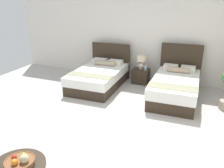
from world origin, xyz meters
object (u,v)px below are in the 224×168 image
nightstand (141,76)px  vase (146,68)px  table_lamp (141,61)px  bed_near_window (99,77)px  bed_near_corner (175,86)px  fruit_bowl (20,161)px

nightstand → vase: bearing=-14.4°
table_lamp → vase: size_ratio=2.94×
bed_near_window → vase: 1.47m
bed_near_corner → vase: bearing=145.8°
bed_near_corner → table_lamp: bearing=147.3°
bed_near_corner → fruit_bowl: bed_near_corner is taller
bed_near_corner → fruit_bowl: size_ratio=5.39×
bed_near_corner → nightstand: 1.40m
table_lamp → fruit_bowl: size_ratio=1.05×
bed_near_window → fruit_bowl: (0.79, -4.21, 0.21)m
bed_near_window → vase: bed_near_window is taller
fruit_bowl → table_lamp: bearing=86.3°
fruit_bowl → bed_near_corner: bearing=70.3°
fruit_bowl → bed_near_window: bearing=100.6°
bed_near_window → nightstand: 1.34m
bed_near_window → table_lamp: bearing=34.6°
nightstand → fruit_bowl: bearing=-93.7°
nightstand → table_lamp: table_lamp is taller
nightstand → table_lamp: (-0.00, 0.02, 0.50)m
bed_near_window → table_lamp: size_ratio=5.01×
bed_near_window → table_lamp: (1.11, 0.76, 0.43)m
bed_near_corner → bed_near_window: bearing=-179.9°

